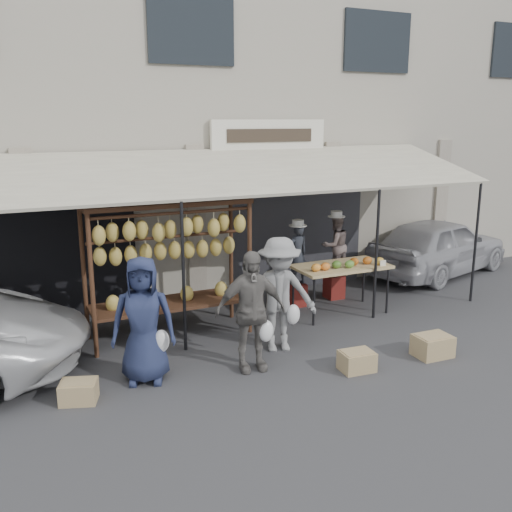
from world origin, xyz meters
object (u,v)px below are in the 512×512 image
Objects in this scene: customer_mid at (250,311)px; vendor_left at (297,254)px; vendor_right at (335,246)px; crate_far at (79,392)px; customer_left at (143,320)px; crate_near_b at (433,346)px; produce_table at (342,267)px; customer_right at (279,295)px; crate_near_a at (357,361)px; sedan at (439,246)px; banana_rack at (168,242)px.

vendor_left is at bearing 55.27° from customer_mid.
vendor_right reaches higher than crate_far.
customer_left is (-4.30, -2.07, -0.20)m from vendor_right.
vendor_right is 3.19m from crate_near_b.
produce_table reaches higher than crate_near_b.
customer_right is 1.51m from crate_near_a.
crate_near_a is at bearing -117.70° from produce_table.
vendor_right is 2.70× the size of crate_far.
crate_far is (-5.21, -2.32, -0.93)m from vendor_right.
customer_right is at bearing 8.43° from crate_far.
sedan reaches higher than crate_far.
banana_rack is 0.67× the size of sedan.
customer_left is 2.13m from customer_right.
customer_right is (-1.27, -1.75, -0.12)m from vendor_left.
sedan is (5.27, 2.40, -0.22)m from customer_right.
banana_rack is at bearing 118.79° from customer_mid.
customer_right reaches higher than produce_table.
customer_left is 3.23× the size of crate_near_b.
customer_left reaches higher than produce_table.
sedan is (4.61, 3.54, 0.52)m from crate_near_a.
vendor_left is at bearing 68.72° from customer_right.
vendor_left is at bearing 125.74° from produce_table.
produce_table is (3.14, -0.19, -0.70)m from banana_rack.
customer_left reaches higher than sedan.
produce_table is at bearing 37.54° from customer_mid.
customer_left is 1.00× the size of customer_mid.
customer_right is 3.80× the size of crate_near_a.
customer_right is 2.42m from crate_near_b.
sedan is at bearing 37.14° from customer_left.
crate_far is (-2.36, 0.00, -0.73)m from customer_mid.
banana_rack reaches higher than crate_far.
vendor_left is 2.94m from customer_mid.
crate_far is at bearing 92.60° from sedan.
customer_left reaches higher than vendor_right.
vendor_right is at bearing 65.75° from produce_table.
crate_near_a is (2.01, -2.34, -1.44)m from banana_rack.
customer_left is (-0.77, -1.41, -0.71)m from banana_rack.
vendor_left is 3.07m from crate_near_a.
crate_far is at bearing -135.54° from banana_rack.
vendor_right is 4.78m from customer_left.
customer_right is (0.68, 0.45, 0.02)m from customer_mid.
crate_near_b is (2.66, -0.73, -0.70)m from customer_mid.
customer_right reaches higher than sedan.
banana_rack reaches higher than crate_near_b.
crate_near_a is at bearing -0.71° from customer_left.
banana_rack is 2.16× the size of vendor_right.
vendor_right is (3.52, 0.66, -0.51)m from banana_rack.
customer_mid is 2.47m from crate_far.
banana_rack is 1.53× the size of produce_table.
crate_near_b is at bearing 121.09° from sedan.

